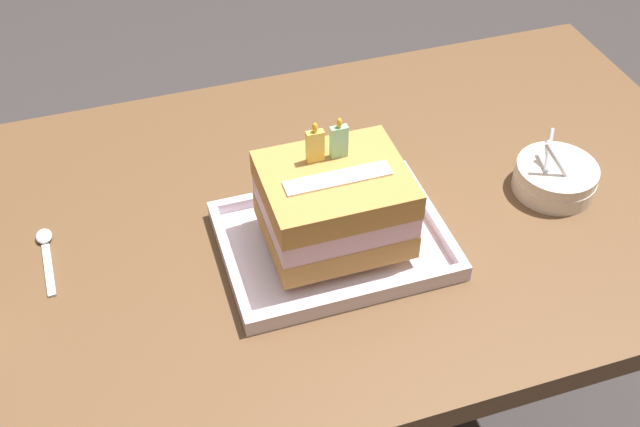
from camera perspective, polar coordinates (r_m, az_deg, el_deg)
The scene contains 5 objects.
dining_table at distance 1.11m, azimuth -0.92°, elevation -3.95°, with size 1.23×0.68×0.71m.
foil_tray at distance 0.99m, azimuth 1.04°, elevation -2.19°, with size 0.29×0.22×0.02m.
birthday_cake at distance 0.94m, azimuth 1.08°, elevation 0.71°, with size 0.17×0.14×0.16m.
bowl_stack at distance 1.11m, azimuth 17.20°, elevation 2.59°, with size 0.11×0.11×0.09m.
serving_spoon_near_tray at distance 1.05m, azimuth -19.88°, elevation -2.32°, with size 0.02×0.12×0.01m.
Camera 1 is at (-0.21, -0.72, 1.42)m, focal length 42.72 mm.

